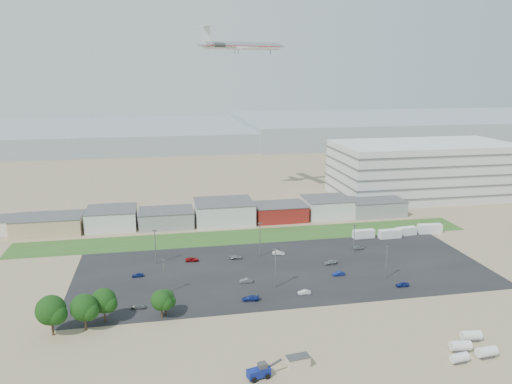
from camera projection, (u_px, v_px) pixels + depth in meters
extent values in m
plane|color=#7E6C50|center=(283.00, 301.00, 126.94)|extent=(700.00, 700.00, 0.00)
cube|color=black|center=(283.00, 269.00, 146.95)|extent=(120.00, 50.00, 0.01)
cube|color=#2E5520|center=(248.00, 236.00, 176.56)|extent=(160.00, 16.00, 0.02)
cube|color=silver|center=(422.00, 170.00, 231.31)|extent=(80.00, 40.00, 25.00)
imported|color=navy|center=(339.00, 274.00, 142.44)|extent=(3.66, 1.43, 1.19)
imported|color=navy|center=(402.00, 284.00, 135.12)|extent=(3.58, 1.46, 1.22)
imported|color=navy|center=(250.00, 298.00, 126.86)|extent=(4.56, 2.31, 1.27)
imported|color=#595B5E|center=(246.00, 280.00, 137.69)|extent=(3.63, 1.40, 1.18)
imported|color=navy|center=(138.00, 275.00, 141.49)|extent=(3.33, 1.56, 1.10)
imported|color=#A5A5AA|center=(236.00, 257.00, 155.06)|extent=(4.01, 1.76, 1.14)
imported|color=#A5A5AA|center=(358.00, 247.00, 163.42)|extent=(3.71, 1.50, 1.26)
imported|color=maroon|center=(192.00, 259.00, 153.17)|extent=(4.23, 2.24, 1.13)
imported|color=#595B5E|center=(139.00, 306.00, 122.63)|extent=(3.93, 1.97, 1.10)
imported|color=silver|center=(279.00, 253.00, 158.60)|extent=(4.06, 1.83, 1.29)
imported|color=#A5A5AA|center=(330.00, 262.00, 150.71)|extent=(4.08, 1.94, 1.15)
imported|color=silver|center=(304.00, 292.00, 130.48)|extent=(3.44, 1.29, 1.12)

